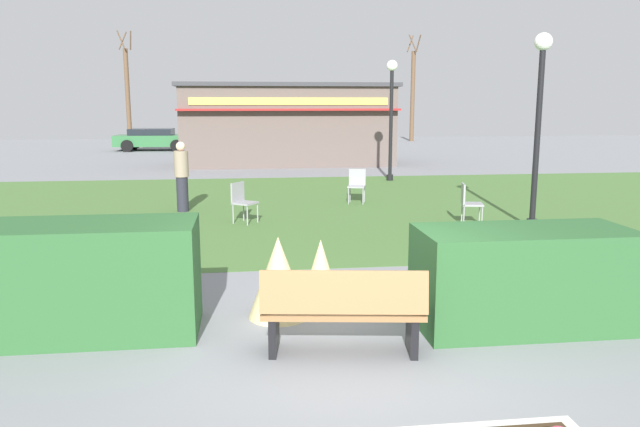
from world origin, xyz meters
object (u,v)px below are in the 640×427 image
at_px(person_strolling, 182,176).
at_px(parked_car_west_slot, 154,139).
at_px(lamppost_far, 391,105).
at_px(tree_right_bg, 413,94).
at_px(trash_bin, 121,280).
at_px(tree_left_bg, 128,94).
at_px(cafe_chair_east, 357,183).
at_px(park_bench, 343,311).
at_px(lamppost_mid, 539,107).
at_px(food_kiosk, 287,124).
at_px(cafe_chair_center, 468,201).
at_px(cafe_chair_west, 242,199).

xyz_separation_m(person_strolling, parked_car_west_slot, (-3.40, 19.73, -0.22)).
relative_size(lamppost_far, person_strolling, 2.36).
bearing_deg(tree_right_bg, trash_bin, -111.30).
relative_size(person_strolling, tree_right_bg, 0.24).
relative_size(parked_car_west_slot, tree_right_bg, 0.60).
bearing_deg(lamppost_far, tree_right_bg, 72.50).
bearing_deg(tree_left_bg, cafe_chair_east, -67.59).
bearing_deg(park_bench, lamppost_far, 74.47).
relative_size(lamppost_mid, lamppost_far, 1.00).
xyz_separation_m(lamppost_mid, tree_right_bg, (5.47, 28.96, 0.64)).
distance_m(lamppost_mid, food_kiosk, 14.87).
bearing_deg(cafe_chair_center, lamppost_far, 89.03).
bearing_deg(park_bench, cafe_chair_east, 78.59).
relative_size(cafe_chair_west, person_strolling, 0.53).
height_order(lamppost_mid, trash_bin, lamppost_mid).
bearing_deg(lamppost_far, food_kiosk, 116.65).
distance_m(trash_bin, tree_left_bg, 33.12).
distance_m(cafe_chair_east, tree_right_bg, 26.79).
distance_m(trash_bin, cafe_chair_east, 9.27).
relative_size(lamppost_far, trash_bin, 4.42).
relative_size(lamppost_far, parked_car_west_slot, 0.93).
xyz_separation_m(lamppost_far, person_strolling, (-6.41, -5.21, -1.66)).
bearing_deg(food_kiosk, park_bench, -92.46).
bearing_deg(parked_car_west_slot, tree_right_bg, 20.97).
bearing_deg(parked_car_west_slot, cafe_chair_east, -67.59).
xyz_separation_m(cafe_chair_west, person_strolling, (-1.43, 1.62, 0.33)).
bearing_deg(cafe_chair_east, cafe_chair_west, -141.85).
distance_m(trash_bin, parked_car_west_slot, 27.31).
bearing_deg(trash_bin, person_strolling, 89.61).
bearing_deg(cafe_chair_center, parked_car_west_slot, 113.60).
height_order(lamppost_far, trash_bin, lamppost_far).
bearing_deg(person_strolling, cafe_chair_east, -133.08).
bearing_deg(cafe_chair_east, food_kiosk, 95.84).
bearing_deg(lamppost_far, cafe_chair_west, -126.10).
height_order(park_bench, cafe_chair_west, park_bench).
bearing_deg(tree_right_bg, food_kiosk, -123.18).
distance_m(food_kiosk, tree_left_bg, 16.59).
height_order(food_kiosk, tree_right_bg, tree_right_bg).
xyz_separation_m(lamppost_mid, cafe_chair_center, (-1.21, 0.54, -1.99)).
bearing_deg(cafe_chair_west, person_strolling, 131.52).
height_order(cafe_chair_east, person_strolling, person_strolling).
bearing_deg(parked_car_west_slot, lamppost_mid, -64.37).
relative_size(lamppost_mid, person_strolling, 2.36).
xyz_separation_m(lamppost_mid, person_strolling, (-7.49, 2.96, -1.66)).
xyz_separation_m(food_kiosk, cafe_chair_center, (2.93, -13.72, -1.18)).
height_order(park_bench, trash_bin, park_bench).
xyz_separation_m(trash_bin, tree_right_bg, (13.01, 33.37, 2.71)).
relative_size(cafe_chair_east, cafe_chair_center, 1.00).
bearing_deg(cafe_chair_east, parked_car_west_slot, 112.41).
bearing_deg(person_strolling, lamppost_mid, -164.17).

